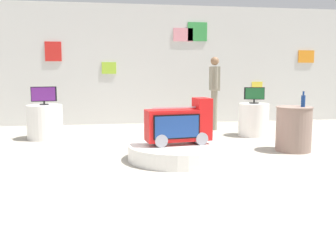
{
  "coord_description": "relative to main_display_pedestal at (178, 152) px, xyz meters",
  "views": [
    {
      "loc": [
        -1.04,
        -5.53,
        1.38
      ],
      "look_at": [
        -0.09,
        0.54,
        0.63
      ],
      "focal_mm": 39.54,
      "sensor_mm": 36.0,
      "label": 1
    }
  ],
  "objects": [
    {
      "name": "main_display_pedestal",
      "position": [
        0.0,
        0.0,
        0.0
      ],
      "size": [
        1.61,
        1.61,
        0.24
      ],
      "primitive_type": "cylinder",
      "color": "white",
      "rests_on": "ground"
    },
    {
      "name": "tv_on_left_rear",
      "position": [
        -2.42,
        2.24,
        0.79
      ],
      "size": [
        0.51,
        0.18,
        0.38
      ],
      "color": "black",
      "rests_on": "display_pedestal_left_rear"
    },
    {
      "name": "shopper_browsing_near_truck",
      "position": [
        1.42,
        2.92,
        0.91
      ],
      "size": [
        0.24,
        0.56,
        1.75
      ],
      "color": "gray",
      "rests_on": "ground"
    },
    {
      "name": "display_pedestal_center_rear",
      "position": [
        2.03,
        1.91,
        0.23
      ],
      "size": [
        0.65,
        0.65,
        0.71
      ],
      "primitive_type": "cylinder",
      "color": "white",
      "rests_on": "ground"
    },
    {
      "name": "novelty_firetruck_tv",
      "position": [
        0.02,
        -0.0,
        0.42
      ],
      "size": [
        1.07,
        0.52,
        0.73
      ],
      "color": "gray",
      "rests_on": "main_display_pedestal"
    },
    {
      "name": "back_wall_display",
      "position": [
        -0.01,
        4.27,
        1.46
      ],
      "size": [
        11.53,
        0.13,
        3.15
      ],
      "color": "silver",
      "rests_on": "ground"
    },
    {
      "name": "tv_on_center_rear",
      "position": [
        2.03,
        1.91,
        0.77
      ],
      "size": [
        0.43,
        0.21,
        0.35
      ],
      "color": "black",
      "rests_on": "display_pedestal_center_rear"
    },
    {
      "name": "bottle_on_side_table",
      "position": [
        2.24,
        0.23,
        0.77
      ],
      "size": [
        0.07,
        0.07,
        0.27
      ],
      "color": "navy",
      "rests_on": "side_table_round"
    },
    {
      "name": "display_pedestal_left_rear",
      "position": [
        -2.41,
        2.24,
        0.23
      ],
      "size": [
        0.72,
        0.72,
        0.71
      ],
      "primitive_type": "cylinder",
      "color": "white",
      "rests_on": "ground"
    },
    {
      "name": "side_table_round",
      "position": [
        2.12,
        0.3,
        0.28
      ],
      "size": [
        0.63,
        0.63,
        0.78
      ],
      "color": "gray",
      "rests_on": "ground"
    },
    {
      "name": "ground_plane",
      "position": [
        -0.01,
        -0.16,
        -0.12
      ],
      "size": [
        30.0,
        30.0,
        0.0
      ],
      "primitive_type": "plane",
      "color": "#A8A091"
    }
  ]
}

